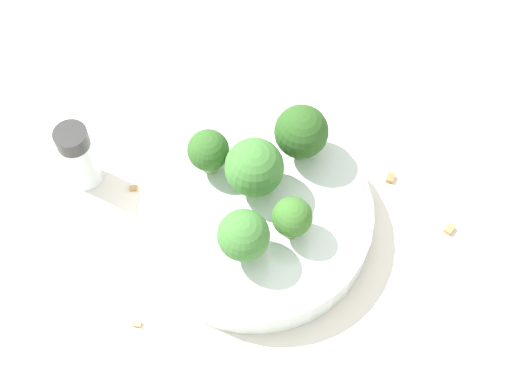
% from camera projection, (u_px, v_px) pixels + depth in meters
% --- Properties ---
extents(ground_plane, '(3.00, 3.00, 0.00)m').
position_uv_depth(ground_plane, '(256.00, 226.00, 0.65)').
color(ground_plane, silver).
extents(bowl, '(0.21, 0.21, 0.03)m').
position_uv_depth(bowl, '(256.00, 217.00, 0.64)').
color(bowl, silver).
rests_on(bowl, ground_plane).
extents(broccoli_floret_0, '(0.04, 0.04, 0.05)m').
position_uv_depth(broccoli_floret_0, '(243.00, 236.00, 0.57)').
color(broccoli_floret_0, '#84AD66').
rests_on(broccoli_floret_0, bowl).
extents(broccoli_floret_1, '(0.05, 0.05, 0.06)m').
position_uv_depth(broccoli_floret_1, '(250.00, 169.00, 0.60)').
color(broccoli_floret_1, '#8EB770').
rests_on(broccoli_floret_1, bowl).
extents(broccoli_floret_2, '(0.04, 0.04, 0.05)m').
position_uv_depth(broccoli_floret_2, '(208.00, 151.00, 0.62)').
color(broccoli_floret_2, '#8EB770').
rests_on(broccoli_floret_2, bowl).
extents(broccoli_floret_3, '(0.03, 0.03, 0.05)m').
position_uv_depth(broccoli_floret_3, '(292.00, 218.00, 0.59)').
color(broccoli_floret_3, '#7A9E5B').
rests_on(broccoli_floret_3, bowl).
extents(broccoli_floret_4, '(0.05, 0.05, 0.06)m').
position_uv_depth(broccoli_floret_4, '(301.00, 132.00, 0.62)').
color(broccoli_floret_4, '#7A9E5B').
rests_on(broccoli_floret_4, bowl).
extents(pepper_shaker, '(0.03, 0.03, 0.08)m').
position_uv_depth(pepper_shaker, '(79.00, 156.00, 0.64)').
color(pepper_shaker, silver).
rests_on(pepper_shaker, ground_plane).
extents(almond_crumb_0, '(0.01, 0.01, 0.01)m').
position_uv_depth(almond_crumb_0, '(133.00, 188.00, 0.67)').
color(almond_crumb_0, '#AD7F4C').
rests_on(almond_crumb_0, ground_plane).
extents(almond_crumb_1, '(0.01, 0.01, 0.01)m').
position_uv_depth(almond_crumb_1, '(450.00, 228.00, 0.64)').
color(almond_crumb_1, '#AD7F4C').
rests_on(almond_crumb_1, ground_plane).
extents(almond_crumb_2, '(0.01, 0.01, 0.01)m').
position_uv_depth(almond_crumb_2, '(137.00, 323.00, 0.60)').
color(almond_crumb_2, tan).
rests_on(almond_crumb_2, ground_plane).
extents(almond_crumb_3, '(0.01, 0.01, 0.01)m').
position_uv_depth(almond_crumb_3, '(391.00, 177.00, 0.67)').
color(almond_crumb_3, olive).
rests_on(almond_crumb_3, ground_plane).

